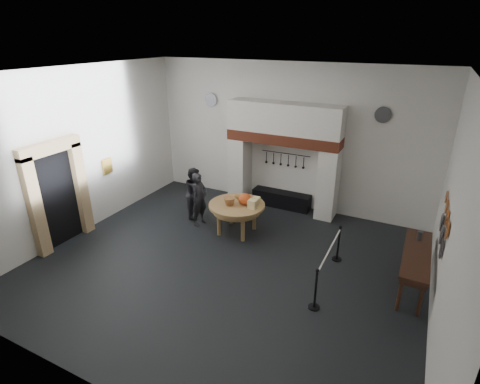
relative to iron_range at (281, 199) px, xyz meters
The scene contains 39 objects.
floor 3.73m from the iron_range, 90.00° to the right, with size 9.00×8.00×0.02m, color black.
ceiling 5.65m from the iron_range, 90.00° to the right, with size 9.00×8.00×0.02m, color silver.
wall_back 2.02m from the iron_range, 90.00° to the left, with size 9.00×0.02×4.50m, color silver.
wall_front 7.97m from the iron_range, 90.00° to the right, with size 9.00×0.02×4.50m, color silver.
wall_left 6.17m from the iron_range, 140.42° to the right, with size 0.02×8.00×4.50m, color silver.
wall_right 6.17m from the iron_range, 39.58° to the right, with size 0.02×8.00×4.50m, color silver.
chimney_pier_left 1.69m from the iron_range, behind, with size 0.55×0.70×2.15m, color silver.
chimney_pier_right 1.69m from the iron_range, ahead, with size 0.55×0.70×2.15m, color silver.
hearth_brick_band 2.06m from the iron_range, 90.00° to the right, with size 3.50×0.72×0.32m, color #9E442B.
chimney_hood 2.67m from the iron_range, 90.00° to the right, with size 3.50×0.70×0.90m, color silver.
iron_range is the anchor object (origin of this frame).
utensil_rail 1.51m from the iron_range, 90.00° to the left, with size 0.02×0.02×1.60m, color black.
door_recess 6.58m from the iron_range, 133.44° to the right, with size 0.04×1.10×2.50m, color black.
door_jamb_near 7.05m from the iron_range, 128.94° to the right, with size 0.22×0.30×2.60m, color tan.
door_jamb_far 6.04m from the iron_range, 137.45° to the right, with size 0.22×0.30×2.60m, color tan.
door_lintel 6.87m from the iron_range, 132.86° to the right, with size 0.22×1.70×0.30m, color tan.
wall_plaque 5.49m from the iron_range, 146.73° to the right, with size 0.05×0.34×0.44m, color gold.
work_table 2.31m from the iron_range, 103.36° to the right, with size 1.57×1.57×0.07m, color #AF7F52.
pumpkin 2.24m from the iron_range, 98.68° to the right, with size 0.36×0.36×0.31m, color #E35A20.
cheese_block_big 2.35m from the iron_range, 90.44° to the right, with size 0.22×0.22×0.24m, color #EFD38E.
cheese_block_small 2.06m from the iron_range, 91.10° to the right, with size 0.18×0.18×0.20m, color #E7D48A.
wicker_basket 2.53m from the iron_range, 106.00° to the right, with size 0.32×0.32×0.22m, color #A6743D.
bread_loaf 2.05m from the iron_range, 108.66° to the right, with size 0.31×0.18×0.13m, color #9F6738.
visitor_near 2.87m from the iron_range, 127.58° to the right, with size 0.58×0.38×1.59m, color black.
visitor_far 2.85m from the iron_range, 139.15° to the right, with size 0.76×0.59×1.56m, color black.
side_table 4.94m from the iron_range, 33.30° to the right, with size 0.55×2.20×0.06m, color #3B2115.
pewter_jug 4.67m from the iron_range, 27.05° to the right, with size 0.12×0.12×0.22m, color #525257.
copper_pan_a 5.93m from the iron_range, 38.28° to the right, with size 0.34×0.34×0.03m, color #C6662D.
copper_pan_b 5.62m from the iron_range, 33.66° to the right, with size 0.32×0.32×0.03m, color #C6662D.
copper_pan_c 5.35m from the iron_range, 28.48° to the right, with size 0.30×0.30×0.03m, color #C6662D.
copper_pan_d 5.13m from the iron_range, 22.75° to the right, with size 0.28×0.28×0.03m, color #C6662D.
pewter_plate_left 5.69m from the iron_range, 36.66° to the right, with size 0.40×0.40×0.03m, color #4C4C51.
pewter_plate_mid 5.36m from the iron_range, 31.38° to the right, with size 0.40×0.40×0.03m, color #4C4C51.
pewter_plate_right 5.08m from the iron_range, 25.42° to the right, with size 0.40×0.40×0.03m, color #4C4C51.
pewter_plate_back_left 4.01m from the iron_range, behind, with size 0.44×0.44×0.03m, color #4C4C51.
pewter_plate_back_right 4.01m from the iron_range, ahead, with size 0.44×0.44×0.03m, color #4C4C51.
barrier_post_near 4.94m from the iron_range, 61.26° to the right, with size 0.05×0.05×0.90m, color black.
barrier_post_far 3.33m from the iron_range, 44.45° to the right, with size 0.05×0.05×0.90m, color black.
barrier_rope 4.13m from the iron_range, 54.51° to the right, with size 0.04×0.04×2.00m, color silver.
Camera 1 is at (3.77, -6.82, 5.23)m, focal length 28.00 mm.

